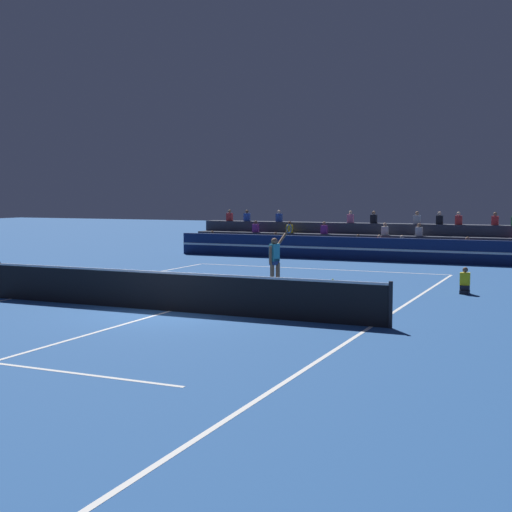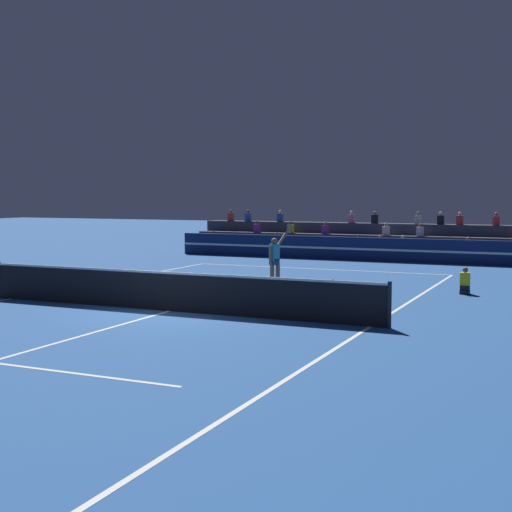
% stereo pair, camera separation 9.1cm
% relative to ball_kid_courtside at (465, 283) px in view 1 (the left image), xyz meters
% --- Properties ---
extents(ground_plane, '(120.00, 120.00, 0.00)m').
position_rel_ball_kid_courtside_xyz_m(ground_plane, '(-6.71, -6.69, -0.33)').
color(ground_plane, '#285699').
extents(court_lines, '(11.10, 23.90, 0.01)m').
position_rel_ball_kid_courtside_xyz_m(court_lines, '(-6.71, -6.69, -0.33)').
color(court_lines, white).
rests_on(court_lines, ground).
extents(tennis_net, '(12.00, 0.10, 1.10)m').
position_rel_ball_kid_courtside_xyz_m(tennis_net, '(-6.71, -6.69, 0.21)').
color(tennis_net, black).
rests_on(tennis_net, ground).
extents(sponsor_banner_wall, '(18.00, 0.26, 1.10)m').
position_rel_ball_kid_courtside_xyz_m(sponsor_banner_wall, '(-6.71, 9.78, 0.22)').
color(sponsor_banner_wall, navy).
rests_on(sponsor_banner_wall, ground).
extents(bleacher_stand, '(18.33, 2.85, 2.28)m').
position_rel_ball_kid_courtside_xyz_m(bleacher_stand, '(-6.71, 12.32, 0.32)').
color(bleacher_stand, '#383D4C').
rests_on(bleacher_stand, ground).
extents(ball_kid_courtside, '(0.30, 0.36, 0.84)m').
position_rel_ball_kid_courtside_xyz_m(ball_kid_courtside, '(0.00, 0.00, 0.00)').
color(ball_kid_courtside, black).
rests_on(ball_kid_courtside, ground).
extents(tennis_player, '(0.40, 1.42, 2.19)m').
position_rel_ball_kid_courtside_xyz_m(tennis_player, '(-5.77, -1.67, 0.65)').
color(tennis_player, brown).
rests_on(tennis_player, ground).
extents(tennis_ball, '(0.07, 0.07, 0.07)m').
position_rel_ball_kid_courtside_xyz_m(tennis_ball, '(-4.87, 1.64, -0.30)').
color(tennis_ball, '#C6DB33').
rests_on(tennis_ball, ground).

